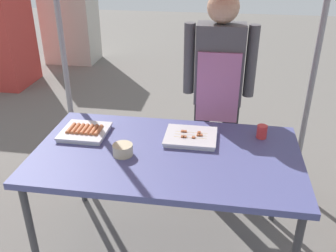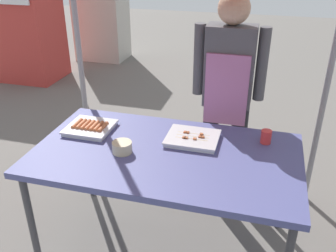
{
  "view_description": "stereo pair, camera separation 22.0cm",
  "coord_description": "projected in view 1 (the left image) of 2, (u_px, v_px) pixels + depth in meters",
  "views": [
    {
      "loc": [
        0.3,
        -1.89,
        1.9
      ],
      "look_at": [
        0.0,
        0.05,
        0.9
      ],
      "focal_mm": 39.64,
      "sensor_mm": 36.0,
      "label": 1
    },
    {
      "loc": [
        0.52,
        -1.85,
        1.9
      ],
      "look_at": [
        0.0,
        0.05,
        0.9
      ],
      "focal_mm": 39.64,
      "sensor_mm": 36.0,
      "label": 2
    }
  ],
  "objects": [
    {
      "name": "ground_plane",
      "position": [
        167.0,
        245.0,
        2.57
      ],
      "size": [
        18.0,
        18.0,
        0.0
      ],
      "primitive_type": "plane",
      "color": "#66605B"
    },
    {
      "name": "stall_table",
      "position": [
        167.0,
        159.0,
        2.25
      ],
      "size": [
        1.6,
        0.9,
        0.75
      ],
      "color": "#4C518C",
      "rests_on": "ground"
    },
    {
      "name": "tray_grilled_sausages",
      "position": [
        85.0,
        132.0,
        2.42
      ],
      "size": [
        0.3,
        0.28,
        0.05
      ],
      "color": "silver",
      "rests_on": "stall_table"
    },
    {
      "name": "tray_meat_skewers",
      "position": [
        191.0,
        137.0,
        2.36
      ],
      "size": [
        0.33,
        0.28,
        0.04
      ],
      "color": "silver",
      "rests_on": "stall_table"
    },
    {
      "name": "condiment_bowl",
      "position": [
        123.0,
        150.0,
        2.19
      ],
      "size": [
        0.12,
        0.12,
        0.07
      ],
      "primitive_type": "cylinder",
      "color": "#BFB28C",
      "rests_on": "stall_table"
    },
    {
      "name": "drink_cup_near_edge",
      "position": [
        262.0,
        132.0,
        2.37
      ],
      "size": [
        0.07,
        0.07,
        0.09
      ],
      "primitive_type": "cylinder",
      "color": "red",
      "rests_on": "stall_table"
    },
    {
      "name": "vendor_woman",
      "position": [
        218.0,
        84.0,
        2.72
      ],
      "size": [
        0.52,
        0.23,
        1.6
      ],
      "rotation": [
        0.0,
        0.0,
        3.14
      ],
      "color": "black",
      "rests_on": "ground"
    },
    {
      "name": "neighbor_stall_right",
      "position": [
        69.0,
        7.0,
        6.03
      ],
      "size": [
        0.81,
        0.63,
        1.8
      ],
      "color": "#B7B2A8",
      "rests_on": "ground"
    }
  ]
}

